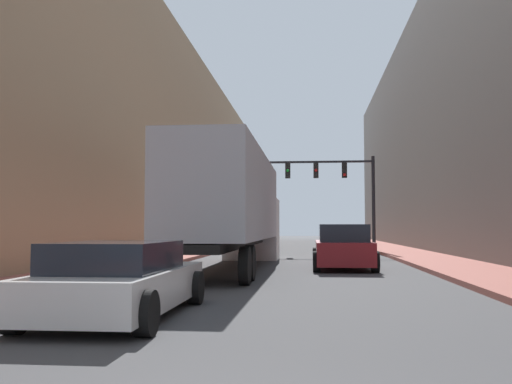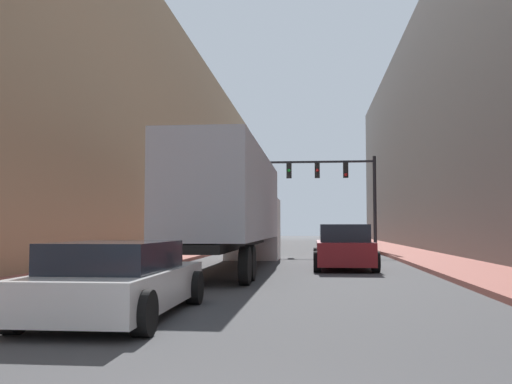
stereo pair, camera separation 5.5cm
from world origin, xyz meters
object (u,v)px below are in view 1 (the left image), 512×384
suv_car (343,248)px  traffic_signal_gantry (340,183)px  semi_truck (234,206)px  sedan_car (120,280)px

suv_car → traffic_signal_gantry: (0.57, 12.92, 3.33)m
semi_truck → suv_car: bearing=5.1°
sedan_car → traffic_signal_gantry: (4.88, 24.46, 3.48)m
semi_truck → suv_car: semi_truck is taller
sedan_car → suv_car: suv_car is taller
suv_car → semi_truck: bearing=-174.9°
sedan_car → traffic_signal_gantry: traffic_signal_gantry is taller
semi_truck → sedan_car: semi_truck is taller
sedan_car → traffic_signal_gantry: 25.19m
traffic_signal_gantry → suv_car: bearing=-92.5°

